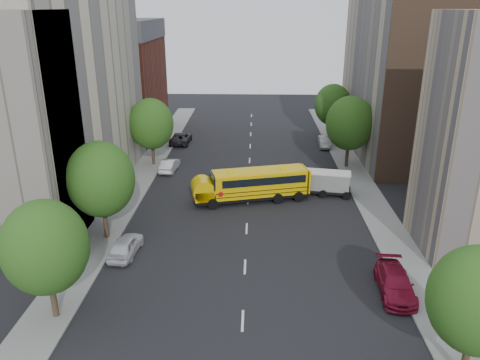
{
  "coord_description": "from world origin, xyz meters",
  "views": [
    {
      "loc": [
        0.59,
        -36.63,
        17.26
      ],
      "look_at": [
        -0.68,
        2.0,
        2.77
      ],
      "focal_mm": 35.0,
      "sensor_mm": 36.0,
      "label": 1
    }
  ],
  "objects_px": {
    "school_bus": "(251,184)",
    "parked_car_2": "(181,138)",
    "street_tree_3": "(478,300)",
    "parked_car_0": "(126,246)",
    "parked_car_5": "(324,142)",
    "street_tree_2": "(151,124)",
    "safari_truck": "(323,182)",
    "parked_car_3": "(395,283)",
    "street_tree_5": "(333,105)",
    "parked_car_1": "(170,165)",
    "street_tree_0": "(45,247)",
    "street_tree_1": "(101,179)",
    "street_tree_4": "(350,123)"
  },
  "relations": [
    {
      "from": "street_tree_2",
      "to": "parked_car_3",
      "type": "relative_size",
      "value": 1.53
    },
    {
      "from": "school_bus",
      "to": "parked_car_2",
      "type": "xyz_separation_m",
      "value": [
        -9.5,
        19.21,
        -0.97
      ]
    },
    {
      "from": "street_tree_2",
      "to": "street_tree_4",
      "type": "distance_m",
      "value": 22.0
    },
    {
      "from": "parked_car_5",
      "to": "parked_car_2",
      "type": "bearing_deg",
      "value": 178.69
    },
    {
      "from": "school_bus",
      "to": "safari_truck",
      "type": "bearing_deg",
      "value": 0.36
    },
    {
      "from": "street_tree_5",
      "to": "parked_car_1",
      "type": "distance_m",
      "value": 24.56
    },
    {
      "from": "street_tree_1",
      "to": "street_tree_3",
      "type": "xyz_separation_m",
      "value": [
        22.0,
        -14.0,
        -0.5
      ]
    },
    {
      "from": "street_tree_0",
      "to": "street_tree_5",
      "type": "relative_size",
      "value": 0.99
    },
    {
      "from": "street_tree_2",
      "to": "parked_car_5",
      "type": "bearing_deg",
      "value": 21.31
    },
    {
      "from": "school_bus",
      "to": "parked_car_5",
      "type": "height_order",
      "value": "school_bus"
    },
    {
      "from": "street_tree_3",
      "to": "parked_car_5",
      "type": "xyz_separation_m",
      "value": [
        -1.4,
        40.04,
        -3.79
      ]
    },
    {
      "from": "parked_car_3",
      "to": "parked_car_5",
      "type": "distance_m",
      "value": 32.88
    },
    {
      "from": "parked_car_0",
      "to": "street_tree_1",
      "type": "bearing_deg",
      "value": -44.75
    },
    {
      "from": "parked_car_3",
      "to": "street_tree_5",
      "type": "bearing_deg",
      "value": 91.22
    },
    {
      "from": "street_tree_5",
      "to": "safari_truck",
      "type": "relative_size",
      "value": 1.33
    },
    {
      "from": "school_bus",
      "to": "street_tree_0",
      "type": "bearing_deg",
      "value": -136.75
    },
    {
      "from": "street_tree_1",
      "to": "safari_truck",
      "type": "distance_m",
      "value": 20.99
    },
    {
      "from": "parked_car_2",
      "to": "parked_car_3",
      "type": "bearing_deg",
      "value": 120.31
    },
    {
      "from": "street_tree_4",
      "to": "school_bus",
      "type": "distance_m",
      "value": 15.09
    },
    {
      "from": "street_tree_3",
      "to": "parked_car_0",
      "type": "distance_m",
      "value": 23.19
    },
    {
      "from": "street_tree_5",
      "to": "parked_car_5",
      "type": "xyz_separation_m",
      "value": [
        -1.4,
        -3.96,
        -4.04
      ]
    },
    {
      "from": "street_tree_0",
      "to": "parked_car_2",
      "type": "relative_size",
      "value": 1.41
    },
    {
      "from": "street_tree_5",
      "to": "parked_car_5",
      "type": "relative_size",
      "value": 1.87
    },
    {
      "from": "street_tree_2",
      "to": "parked_car_2",
      "type": "height_order",
      "value": "street_tree_2"
    },
    {
      "from": "street_tree_4",
      "to": "street_tree_2",
      "type": "bearing_deg",
      "value": 180.0
    },
    {
      "from": "street_tree_0",
      "to": "street_tree_3",
      "type": "xyz_separation_m",
      "value": [
        22.0,
        -4.0,
        -0.19
      ]
    },
    {
      "from": "street_tree_4",
      "to": "parked_car_2",
      "type": "xyz_separation_m",
      "value": [
        -20.22,
        9.15,
        -4.35
      ]
    },
    {
      "from": "street_tree_5",
      "to": "parked_car_2",
      "type": "xyz_separation_m",
      "value": [
        -20.22,
        -2.85,
        -3.97
      ]
    },
    {
      "from": "safari_truck",
      "to": "parked_car_0",
      "type": "xyz_separation_m",
      "value": [
        -15.99,
        -12.31,
        -0.5
      ]
    },
    {
      "from": "street_tree_4",
      "to": "parked_car_2",
      "type": "height_order",
      "value": "street_tree_4"
    },
    {
      "from": "safari_truck",
      "to": "parked_car_2",
      "type": "xyz_separation_m",
      "value": [
        -16.41,
        17.36,
        -0.49
      ]
    },
    {
      "from": "parked_car_5",
      "to": "street_tree_2",
      "type": "bearing_deg",
      "value": -156.62
    },
    {
      "from": "parked_car_0",
      "to": "street_tree_2",
      "type": "bearing_deg",
      "value": -79.73
    },
    {
      "from": "parked_car_1",
      "to": "safari_truck",
      "type": "bearing_deg",
      "value": 163.06
    },
    {
      "from": "street_tree_1",
      "to": "parked_car_2",
      "type": "bearing_deg",
      "value": 86.26
    },
    {
      "from": "safari_truck",
      "to": "parked_car_3",
      "type": "relative_size",
      "value": 1.12
    },
    {
      "from": "school_bus",
      "to": "safari_truck",
      "type": "distance_m",
      "value": 7.17
    },
    {
      "from": "street_tree_2",
      "to": "parked_car_0",
      "type": "distance_m",
      "value": 21.04
    },
    {
      "from": "street_tree_1",
      "to": "parked_car_2",
      "type": "distance_m",
      "value": 27.53
    },
    {
      "from": "street_tree_4",
      "to": "street_tree_5",
      "type": "height_order",
      "value": "street_tree_4"
    },
    {
      "from": "parked_car_0",
      "to": "safari_truck",
      "type": "bearing_deg",
      "value": -138.26
    },
    {
      "from": "street_tree_4",
      "to": "parked_car_1",
      "type": "bearing_deg",
      "value": -174.36
    },
    {
      "from": "parked_car_0",
      "to": "parked_car_5",
      "type": "xyz_separation_m",
      "value": [
        18.4,
        28.56,
        -0.06
      ]
    },
    {
      "from": "safari_truck",
      "to": "street_tree_0",
      "type": "bearing_deg",
      "value": -122.21
    },
    {
      "from": "street_tree_0",
      "to": "parked_car_1",
      "type": "bearing_deg",
      "value": 85.17
    },
    {
      "from": "street_tree_2",
      "to": "parked_car_2",
      "type": "relative_size",
      "value": 1.47
    },
    {
      "from": "street_tree_1",
      "to": "parked_car_1",
      "type": "distance_m",
      "value": 16.75
    },
    {
      "from": "street_tree_2",
      "to": "street_tree_5",
      "type": "bearing_deg",
      "value": 28.61
    },
    {
      "from": "street_tree_3",
      "to": "school_bus",
      "type": "distance_m",
      "value": 24.57
    },
    {
      "from": "parked_car_1",
      "to": "parked_car_3",
      "type": "xyz_separation_m",
      "value": [
        18.4,
        -22.88,
        0.06
      ]
    }
  ]
}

